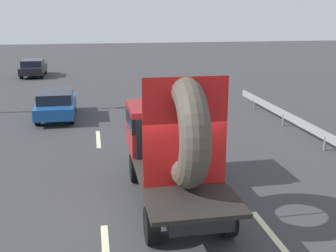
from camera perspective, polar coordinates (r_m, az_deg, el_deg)
ground_plane at (r=10.53m, az=-0.02°, el=-12.03°), size 120.00×120.00×0.00m
flatbed_truck at (r=10.86m, az=0.48°, el=-1.75°), size 2.02×5.55×3.52m
distant_sedan at (r=20.25m, az=-15.08°, el=2.98°), size 1.70×3.97×1.30m
guardrail at (r=17.39m, az=17.99°, el=0.21°), size 0.10×13.57×0.71m
lane_dash_left_far at (r=16.66m, az=-9.54°, el=-1.77°), size 0.16×2.31×0.01m
lane_dash_right_near at (r=10.01m, az=13.84°, el=-14.03°), size 0.16×2.06×0.01m
lane_dash_right_far at (r=16.84m, az=3.18°, el=-1.39°), size 0.16×2.54×0.01m
oncoming_car at (r=34.39m, az=-18.00°, el=7.66°), size 1.71×4.00×1.30m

